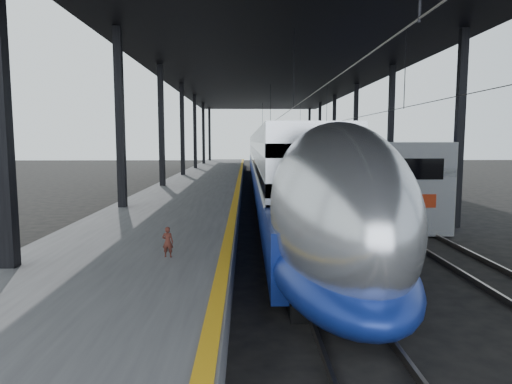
{
  "coord_description": "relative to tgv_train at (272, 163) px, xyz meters",
  "views": [
    {
      "loc": [
        -0.14,
        -15.78,
        4.0
      ],
      "look_at": [
        0.24,
        2.02,
        2.0
      ],
      "focal_mm": 32.0,
      "sensor_mm": 36.0,
      "label": 1
    }
  ],
  "objects": [
    {
      "name": "ground",
      "position": [
        -2.0,
        -22.59,
        -2.15
      ],
      "size": [
        160.0,
        160.0,
        0.0
      ],
      "primitive_type": "plane",
      "color": "black",
      "rests_on": "ground"
    },
    {
      "name": "platform",
      "position": [
        -5.5,
        -2.59,
        -1.65
      ],
      "size": [
        6.0,
        80.0,
        1.0
      ],
      "primitive_type": "cube",
      "color": "#4C4C4F",
      "rests_on": "ground"
    },
    {
      "name": "yellow_strip",
      "position": [
        -2.7,
        -2.59,
        -1.15
      ],
      "size": [
        0.3,
        80.0,
        0.01
      ],
      "primitive_type": "cube",
      "color": "gold",
      "rests_on": "platform"
    },
    {
      "name": "rails",
      "position": [
        2.5,
        -2.59,
        -2.07
      ],
      "size": [
        6.52,
        80.0,
        0.16
      ],
      "color": "slate",
      "rests_on": "ground"
    },
    {
      "name": "canopy",
      "position": [
        -0.1,
        -2.59,
        6.96
      ],
      "size": [
        18.0,
        75.0,
        9.47
      ],
      "color": "black",
      "rests_on": "ground"
    },
    {
      "name": "tgv_train",
      "position": [
        0.0,
        0.0,
        0.0
      ],
      "size": [
        3.21,
        65.2,
        4.61
      ],
      "color": "#B5B7BC",
      "rests_on": "ground"
    },
    {
      "name": "second_train",
      "position": [
        5.0,
        7.24,
        -0.15
      ],
      "size": [
        2.87,
        56.05,
        3.95
      ],
      "color": "navy",
      "rests_on": "ground"
    },
    {
      "name": "child",
      "position": [
        -4.18,
        -26.76,
        -0.75
      ],
      "size": [
        0.31,
        0.22,
        0.8
      ],
      "primitive_type": "imported",
      "rotation": [
        0.0,
        0.0,
        3.03
      ],
      "color": "#4B2119",
      "rests_on": "platform"
    }
  ]
}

